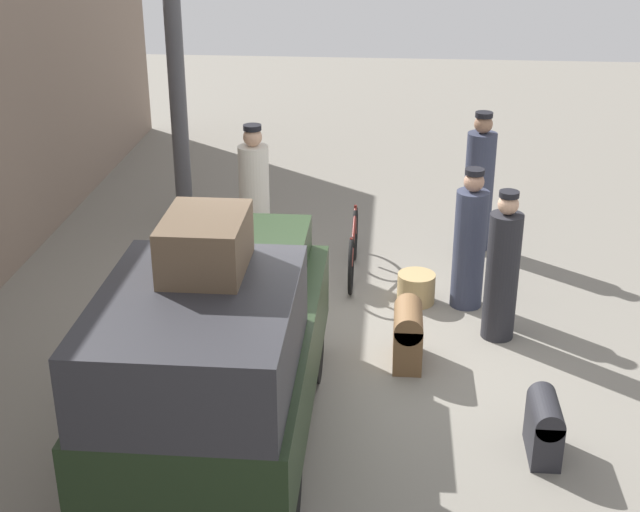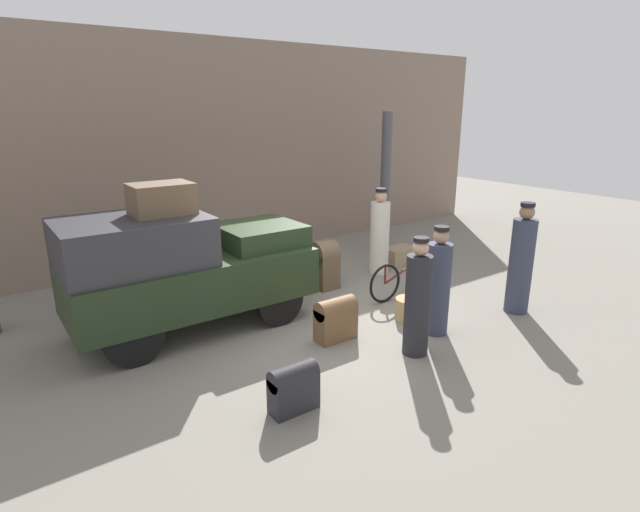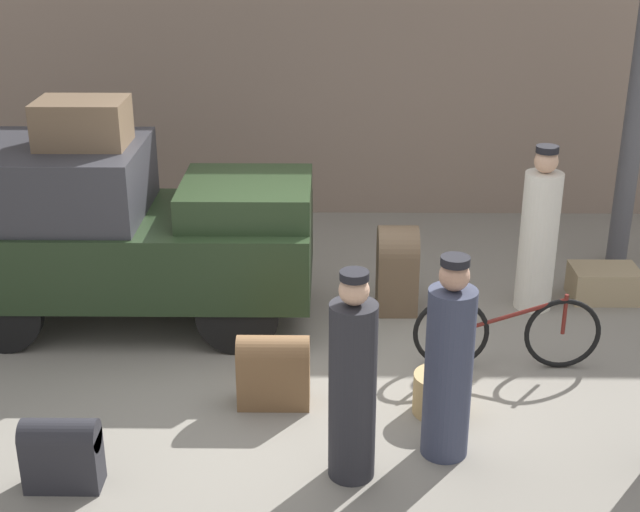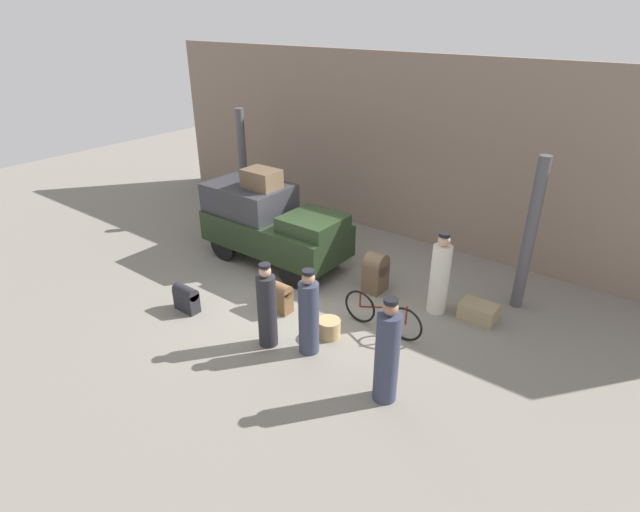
% 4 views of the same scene
% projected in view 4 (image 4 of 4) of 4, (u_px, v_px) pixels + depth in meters
% --- Properties ---
extents(ground_plane, '(30.00, 30.00, 0.00)m').
position_uv_depth(ground_plane, '(306.00, 298.00, 10.33)').
color(ground_plane, gray).
extents(station_building_facade, '(16.00, 0.15, 4.50)m').
position_uv_depth(station_building_facade, '(409.00, 151.00, 12.23)').
color(station_building_facade, gray).
rests_on(station_building_facade, ground).
extents(canopy_pillar_left, '(0.23, 0.23, 3.07)m').
position_uv_depth(canopy_pillar_left, '(243.00, 166.00, 13.56)').
color(canopy_pillar_left, '#4C4C51').
rests_on(canopy_pillar_left, ground).
extents(canopy_pillar_right, '(0.23, 0.23, 3.07)m').
position_uv_depth(canopy_pillar_right, '(530.00, 236.00, 9.40)').
color(canopy_pillar_right, '#4C4C51').
rests_on(canopy_pillar_right, ground).
extents(truck, '(3.44, 1.51, 1.76)m').
position_uv_depth(truck, '(270.00, 223.00, 11.47)').
color(truck, black).
rests_on(truck, ground).
extents(bicycle, '(1.64, 0.04, 0.71)m').
position_uv_depth(bicycle, '(382.00, 315.00, 9.14)').
color(bicycle, black).
rests_on(bicycle, ground).
extents(wicker_basket, '(0.42, 0.42, 0.34)m').
position_uv_depth(wicker_basket, '(329.00, 328.00, 9.05)').
color(wicker_basket, tan).
rests_on(wicker_basket, ground).
extents(porter_standing_middle, '(0.37, 0.37, 1.77)m').
position_uv_depth(porter_standing_middle, '(387.00, 355.00, 7.32)').
color(porter_standing_middle, '#33384C').
rests_on(porter_standing_middle, ground).
extents(porter_lifting_near_truck, '(0.37, 0.37, 1.68)m').
position_uv_depth(porter_lifting_near_truck, '(440.00, 277.00, 9.56)').
color(porter_lifting_near_truck, silver).
rests_on(porter_lifting_near_truck, ground).
extents(porter_with_bicycle, '(0.34, 0.34, 1.60)m').
position_uv_depth(porter_with_bicycle, '(267.00, 308.00, 8.61)').
color(porter_with_bicycle, '#232328').
rests_on(porter_with_bicycle, ground).
extents(porter_carrying_trunk, '(0.35, 0.35, 1.59)m').
position_uv_depth(porter_carrying_trunk, '(309.00, 315.00, 8.42)').
color(porter_carrying_trunk, '#33384C').
rests_on(porter_carrying_trunk, ground).
extents(suitcase_black_upright, '(0.59, 0.28, 0.62)m').
position_uv_depth(suitcase_black_upright, '(278.00, 295.00, 9.79)').
color(suitcase_black_upright, brown).
rests_on(suitcase_black_upright, ground).
extents(trunk_barrel_dark, '(0.40, 0.48, 0.88)m').
position_uv_depth(trunk_barrel_dark, '(376.00, 271.00, 10.41)').
color(trunk_barrel_dark, brown).
rests_on(trunk_barrel_dark, ground).
extents(suitcase_small_leather, '(0.68, 0.46, 0.34)m').
position_uv_depth(suitcase_small_leather, '(478.00, 312.00, 9.55)').
color(suitcase_small_leather, '#9E8966').
rests_on(suitcase_small_leather, ground).
extents(trunk_large_brown, '(0.53, 0.24, 0.54)m').
position_uv_depth(trunk_large_brown, '(186.00, 298.00, 9.79)').
color(trunk_large_brown, '#232328').
rests_on(trunk_large_brown, ground).
extents(trunk_on_truck_roof, '(0.80, 0.59, 0.42)m').
position_uv_depth(trunk_on_truck_roof, '(262.00, 179.00, 11.14)').
color(trunk_on_truck_roof, brown).
rests_on(trunk_on_truck_roof, truck).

